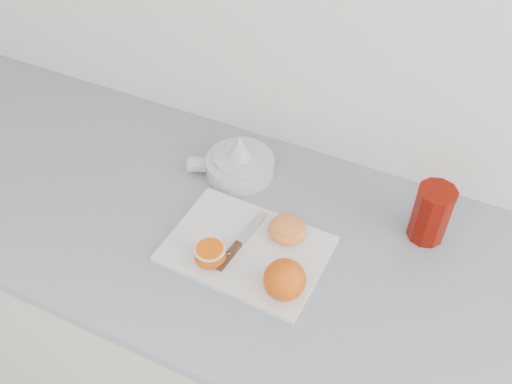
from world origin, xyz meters
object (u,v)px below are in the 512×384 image
(half_orange, at_px, (210,255))
(red_tumbler, at_px, (431,215))
(citrus_juicer, at_px, (239,163))
(counter, at_px, (280,356))
(cutting_board, at_px, (246,249))

(half_orange, relative_size, red_tumbler, 0.49)
(citrus_juicer, xyz_separation_m, red_tumbler, (0.43, -0.00, 0.03))
(red_tumbler, bearing_deg, half_orange, -144.39)
(counter, relative_size, cutting_board, 8.53)
(half_orange, bearing_deg, cutting_board, 51.32)
(citrus_juicer, bearing_deg, red_tumbler, -0.43)
(counter, height_order, citrus_juicer, citrus_juicer)
(cutting_board, relative_size, half_orange, 4.93)
(citrus_juicer, relative_size, red_tumbler, 1.53)
(counter, distance_m, red_tumbler, 0.58)
(cutting_board, xyz_separation_m, citrus_juicer, (-0.12, 0.20, 0.02))
(counter, bearing_deg, half_orange, -138.09)
(cutting_board, distance_m, half_orange, 0.08)
(half_orange, height_order, citrus_juicer, citrus_juicer)
(counter, xyz_separation_m, red_tumbler, (0.24, 0.15, 0.50))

